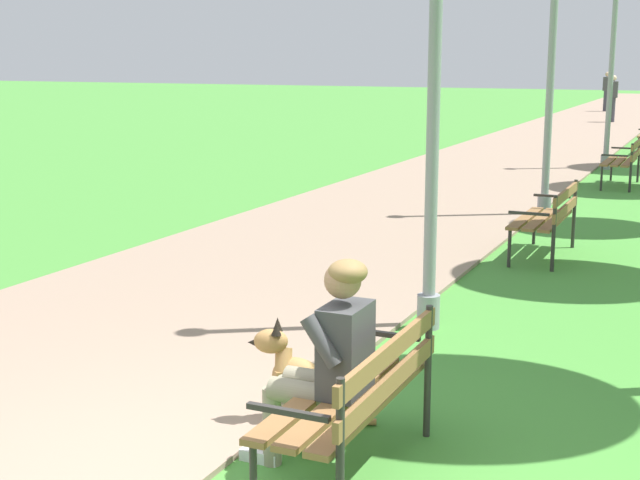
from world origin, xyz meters
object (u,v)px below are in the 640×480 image
object	(u,v)px
lamp_post_mid	(552,48)
lamp_post_far	(612,59)
park_bench_near	(359,391)
park_bench_mid	(549,215)
dog_shepherd	(308,386)
park_bench_far	(625,158)
pedestrian_further_distant	(607,92)
pedestrian_distant	(612,99)
person_seated_on_near_bench	(328,355)
lamp_post_near	(435,66)

from	to	relation	value
lamp_post_mid	lamp_post_far	world-z (taller)	lamp_post_mid
park_bench_near	lamp_post_mid	distance (m)	9.19
park_bench_mid	park_bench_near	bearing A→B (deg)	-89.13
park_bench_near	dog_shepherd	xyz separation A→B (m)	(-0.57, 0.55, -0.25)
park_bench_far	pedestrian_further_distant	distance (m)	22.40
dog_shepherd	pedestrian_distant	distance (m)	28.09
lamp_post_far	pedestrian_further_distant	bearing A→B (deg)	97.22
park_bench_near	person_seated_on_near_bench	distance (m)	0.27
park_bench_far	park_bench_near	bearing A→B (deg)	-90.25
lamp_post_near	pedestrian_further_distant	xyz separation A→B (m)	(-2.56, 31.93, -1.42)
pedestrian_distant	dog_shepherd	bearing A→B (deg)	-86.90
park_bench_mid	park_bench_far	world-z (taller)	same
park_bench_near	person_seated_on_near_bench	bearing A→B (deg)	169.68
dog_shepherd	park_bench_mid	bearing A→B (deg)	85.11
park_bench_far	pedestrian_further_distant	size ratio (longest dim) A/B	0.91
pedestrian_further_distant	lamp_post_near	bearing A→B (deg)	-85.42
person_seated_on_near_bench	dog_shepherd	bearing A→B (deg)	125.84
person_seated_on_near_bench	pedestrian_distant	xyz separation A→B (m)	(-1.89, 28.56, 0.16)
person_seated_on_near_bench	park_bench_far	bearing A→B (deg)	88.81
park_bench_near	pedestrian_distant	distance (m)	28.67
park_bench_mid	park_bench_far	bearing A→B (deg)	88.68
park_bench_mid	person_seated_on_near_bench	xyz separation A→B (m)	(-0.11, -6.12, 0.17)
park_bench_mid	dog_shepherd	xyz separation A→B (m)	(-0.48, -5.62, -0.25)
park_bench_near	park_bench_mid	world-z (taller)	same
park_bench_far	lamp_post_near	xyz separation A→B (m)	(-0.57, -9.76, 1.75)
lamp_post_mid	pedestrian_distant	xyz separation A→B (m)	(-1.43, 19.64, -1.60)
lamp_post_mid	pedestrian_distant	distance (m)	19.75
park_bench_mid	pedestrian_further_distant	bearing A→B (deg)	95.93
park_bench_far	park_bench_mid	bearing A→B (deg)	-91.32
park_bench_far	dog_shepherd	distance (m)	12.12
park_bench_far	dog_shepherd	xyz separation A→B (m)	(-0.63, -12.10, -0.25)
park_bench_near	park_bench_far	xyz separation A→B (m)	(0.05, 12.64, 0.00)
lamp_post_mid	pedestrian_further_distant	xyz separation A→B (m)	(-2.41, 25.86, -1.60)
lamp_post_near	pedestrian_further_distant	distance (m)	32.07
pedestrian_distant	park_bench_mid	bearing A→B (deg)	-84.90
park_bench_near	person_seated_on_near_bench	world-z (taller)	person_seated_on_near_bench
dog_shepherd	pedestrian_distant	world-z (taller)	pedestrian_distant
park_bench_near	park_bench_far	distance (m)	12.64
park_bench_mid	pedestrian_distant	size ratio (longest dim) A/B	0.91
person_seated_on_near_bench	park_bench_mid	bearing A→B (deg)	88.94
park_bench_mid	pedestrian_distant	bearing A→B (deg)	95.10
park_bench_near	lamp_post_near	bearing A→B (deg)	100.06
lamp_post_near	park_bench_mid	bearing A→B (deg)	82.72
pedestrian_distant	pedestrian_further_distant	world-z (taller)	same
park_bench_mid	pedestrian_distant	distance (m)	22.52
dog_shepherd	lamp_post_near	bearing A→B (deg)	88.48
lamp_post_near	pedestrian_distant	xyz separation A→B (m)	(-1.58, 25.71, -1.42)
pedestrian_distant	lamp_post_far	bearing A→B (deg)	-83.57
park_bench_far	dog_shepherd	size ratio (longest dim) A/B	1.88
lamp_post_far	pedestrian_distant	world-z (taller)	lamp_post_far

